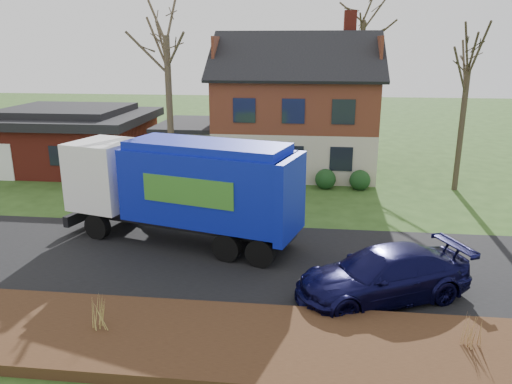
# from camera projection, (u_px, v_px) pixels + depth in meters

# --- Properties ---
(ground) EXTENTS (120.00, 120.00, 0.00)m
(ground) POSITION_uv_depth(u_px,v_px,m) (222.00, 259.00, 17.74)
(ground) COLOR #284517
(ground) RESTS_ON ground
(road) EXTENTS (80.00, 7.00, 0.02)m
(road) POSITION_uv_depth(u_px,v_px,m) (222.00, 259.00, 17.74)
(road) COLOR black
(road) RESTS_ON ground
(mulch_verge) EXTENTS (80.00, 3.50, 0.30)m
(mulch_verge) POSITION_uv_depth(u_px,v_px,m) (184.00, 339.00, 12.65)
(mulch_verge) COLOR black
(mulch_verge) RESTS_ON ground
(main_house) EXTENTS (12.95, 8.95, 9.26)m
(main_house) POSITION_uv_depth(u_px,v_px,m) (288.00, 103.00, 29.69)
(main_house) COLOR beige
(main_house) RESTS_ON ground
(ranch_house) EXTENTS (9.80, 8.20, 3.70)m
(ranch_house) POSITION_uv_depth(u_px,v_px,m) (69.00, 138.00, 30.95)
(ranch_house) COLOR maroon
(ranch_house) RESTS_ON ground
(garbage_truck) EXTENTS (9.61, 4.89, 3.98)m
(garbage_truck) POSITION_uv_depth(u_px,v_px,m) (185.00, 185.00, 18.69)
(garbage_truck) COLOR black
(garbage_truck) RESTS_ON ground
(silver_sedan) EXTENTS (5.19, 3.02, 1.62)m
(silver_sedan) POSITION_uv_depth(u_px,v_px,m) (204.00, 195.00, 22.60)
(silver_sedan) COLOR #A2A3AA
(silver_sedan) RESTS_ON ground
(navy_wagon) EXTENTS (5.75, 4.18, 1.55)m
(navy_wagon) POSITION_uv_depth(u_px,v_px,m) (383.00, 275.00, 14.77)
(navy_wagon) COLOR black
(navy_wagon) RESTS_ON ground
(tree_front_west) EXTENTS (3.64, 3.64, 10.83)m
(tree_front_west) POSITION_uv_depth(u_px,v_px,m) (165.00, 10.00, 23.71)
(tree_front_west) COLOR #453929
(tree_front_west) RESTS_ON ground
(tree_front_east) EXTENTS (3.23, 3.23, 8.98)m
(tree_front_east) POSITION_uv_depth(u_px,v_px,m) (471.00, 46.00, 24.26)
(tree_front_east) COLOR #403526
(tree_front_east) RESTS_ON ground
(tree_back) EXTENTS (3.87, 3.87, 12.24)m
(tree_back) POSITION_uv_depth(u_px,v_px,m) (365.00, 2.00, 34.62)
(tree_back) COLOR #3D3324
(tree_back) RESTS_ON ground
(grass_clump_mid) EXTENTS (0.31, 0.26, 0.87)m
(grass_clump_mid) POSITION_uv_depth(u_px,v_px,m) (100.00, 313.00, 12.76)
(grass_clump_mid) COLOR #A9964A
(grass_clump_mid) RESTS_ON mulch_verge
(grass_clump_east) EXTENTS (0.35, 0.28, 0.86)m
(grass_clump_east) POSITION_uv_depth(u_px,v_px,m) (474.00, 330.00, 11.98)
(grass_clump_east) COLOR #9C7345
(grass_clump_east) RESTS_ON mulch_verge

